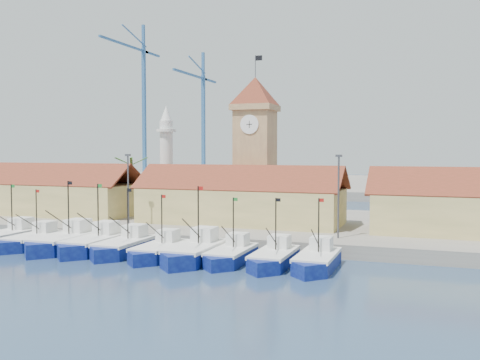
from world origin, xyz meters
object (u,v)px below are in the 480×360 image
at_px(minaret, 166,158).
at_px(boat_5, 158,252).
at_px(boat_0, 7,238).
at_px(clock_tower, 255,143).

bearing_deg(minaret, boat_5, -64.29).
height_order(boat_0, boat_5, boat_0).
bearing_deg(minaret, boat_0, -108.00).
relative_size(boat_0, minaret, 0.60).
height_order(boat_5, minaret, minaret).
distance_m(boat_0, clock_tower, 34.17).
distance_m(boat_0, minaret, 27.42).
relative_size(clock_tower, minaret, 1.39).
xyz_separation_m(boat_0, clock_tower, (23.01, 22.64, 11.20)).
distance_m(boat_5, clock_tower, 26.43).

